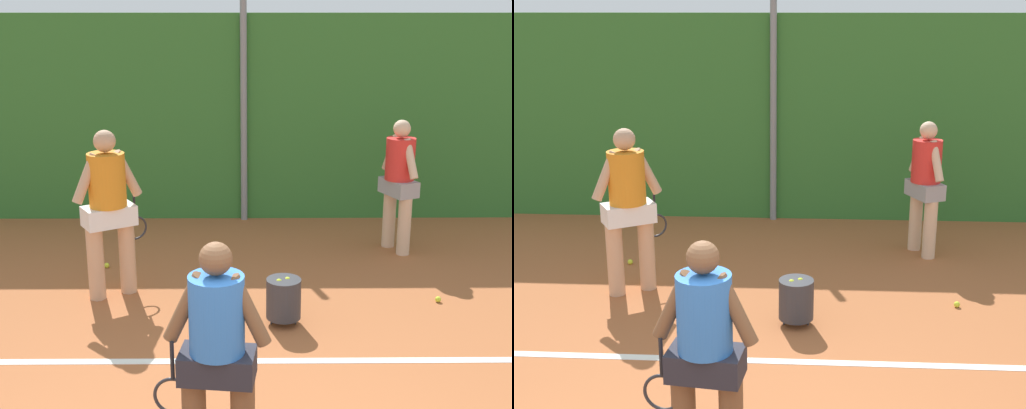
{
  "view_description": "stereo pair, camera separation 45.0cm",
  "coord_description": "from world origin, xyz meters",
  "views": [
    {
      "loc": [
        0.09,
        -3.57,
        3.17
      ],
      "look_at": [
        0.15,
        3.13,
        1.23
      ],
      "focal_mm": 47.97,
      "sensor_mm": 36.0,
      "label": 1
    },
    {
      "loc": [
        0.54,
        -3.56,
        3.17
      ],
      "look_at": [
        0.15,
        3.13,
        1.23
      ],
      "focal_mm": 47.97,
      "sensor_mm": 36.0,
      "label": 2
    }
  ],
  "objects": [
    {
      "name": "tennis_ball_2",
      "position": [
        2.19,
        3.45,
        0.03
      ],
      "size": [
        0.07,
        0.07,
        0.07
      ],
      "primitive_type": "sphere",
      "color": "#CCDB33",
      "rests_on": "ground_plane"
    },
    {
      "name": "ground_plane",
      "position": [
        0.0,
        1.99,
        0.0
      ],
      "size": [
        31.05,
        31.05,
        0.0
      ],
      "primitive_type": "plane",
      "color": "#A85B33"
    },
    {
      "name": "player_midcourt",
      "position": [
        -1.47,
        3.69,
        1.07
      ],
      "size": [
        0.73,
        0.58,
        1.91
      ],
      "rotation": [
        0.0,
        0.0,
        0.54
      ],
      "color": "tan",
      "rests_on": "ground_plane"
    },
    {
      "name": "tennis_ball_4",
      "position": [
        -1.73,
        4.53,
        0.03
      ],
      "size": [
        0.07,
        0.07,
        0.07
      ],
      "primitive_type": "sphere",
      "color": "#CCDB33",
      "rests_on": "ground_plane"
    },
    {
      "name": "player_foreground_near",
      "position": [
        -0.13,
        0.53,
        0.97
      ],
      "size": [
        0.81,
        0.37,
        1.73
      ],
      "rotation": [
        0.0,
        0.0,
        3.02
      ],
      "color": "brown",
      "rests_on": "ground_plane"
    },
    {
      "name": "player_backcourt_far",
      "position": [
        2.06,
        5.17,
        1.0
      ],
      "size": [
        0.49,
        0.7,
        1.78
      ],
      "rotation": [
        0.0,
        0.0,
        5.12
      ],
      "color": "beige",
      "rests_on": "ground_plane"
    },
    {
      "name": "hedge_fence_backdrop",
      "position": [
        0.0,
        6.77,
        1.55
      ],
      "size": [
        20.18,
        0.25,
        3.1
      ],
      "primitive_type": "cube",
      "color": "#33702D",
      "rests_on": "ground_plane"
    },
    {
      "name": "ball_hopper",
      "position": [
        0.43,
        2.91,
        0.29
      ],
      "size": [
        0.36,
        0.36,
        0.51
      ],
      "color": "#2D2D33",
      "rests_on": "ground_plane"
    },
    {
      "name": "court_baseline_paint",
      "position": [
        0.0,
        2.14,
        0.0
      ],
      "size": [
        14.75,
        0.1,
        0.01
      ],
      "primitive_type": "cube",
      "color": "white",
      "rests_on": "ground_plane"
    },
    {
      "name": "fence_post_center",
      "position": [
        0.0,
        6.59,
        1.68
      ],
      "size": [
        0.1,
        0.1,
        3.35
      ],
      "primitive_type": "cylinder",
      "color": "gray",
      "rests_on": "ground_plane"
    }
  ]
}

